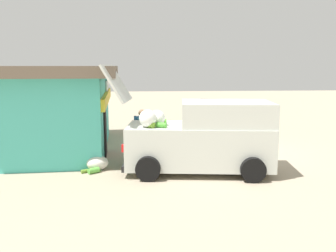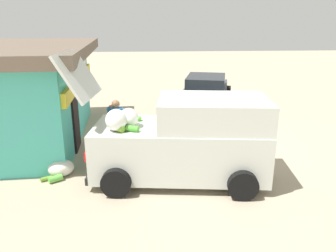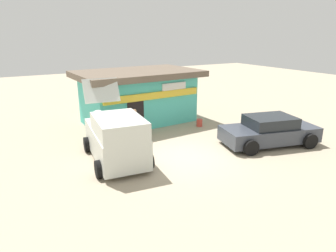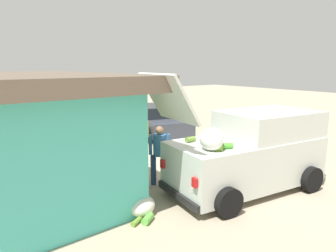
{
  "view_description": "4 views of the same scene",
  "coord_description": "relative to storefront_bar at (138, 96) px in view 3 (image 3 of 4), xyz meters",
  "views": [
    {
      "loc": [
        -12.5,
        2.66,
        2.94
      ],
      "look_at": [
        0.02,
        1.72,
        0.86
      ],
      "focal_mm": 38.94,
      "sensor_mm": 36.0,
      "label": 1
    },
    {
      "loc": [
        -9.91,
        1.84,
        3.66
      ],
      "look_at": [
        -0.78,
        1.19,
        0.72
      ],
      "focal_mm": 35.73,
      "sensor_mm": 36.0,
      "label": 2
    },
    {
      "loc": [
        -6.4,
        -9.8,
        4.94
      ],
      "look_at": [
        -0.02,
        1.38,
        0.93
      ],
      "focal_mm": 32.01,
      "sensor_mm": 36.0,
      "label": 3
    },
    {
      "loc": [
        -7.5,
        6.97,
        3.11
      ],
      "look_at": [
        0.71,
        1.05,
        1.11
      ],
      "focal_mm": 32.61,
      "sensor_mm": 36.0,
      "label": 4
    }
  ],
  "objects": [
    {
      "name": "paint_bucket",
      "position": [
        2.5,
        -2.53,
        -1.33
      ],
      "size": [
        0.32,
        0.32,
        0.4
      ],
      "primitive_type": "cylinder",
      "color": "#BF3F33",
      "rests_on": "ground_plane"
    },
    {
      "name": "storefront_bar",
      "position": [
        0.0,
        0.0,
        0.0
      ],
      "size": [
        6.94,
        4.66,
        2.94
      ],
      "color": "#4CC6B7",
      "rests_on": "ground_plane"
    },
    {
      "name": "unloaded_banana_pile",
      "position": [
        -2.79,
        -1.7,
        -1.35
      ],
      "size": [
        0.81,
        0.81,
        0.41
      ],
      "color": "silver",
      "rests_on": "ground_plane"
    },
    {
      "name": "parked_sedan",
      "position": [
        3.65,
        -6.41,
        -0.89
      ],
      "size": [
        4.65,
        2.97,
        1.34
      ],
      "color": "#383D47",
      "rests_on": "ground_plane"
    },
    {
      "name": "ground_plane",
      "position": [
        -0.45,
        -5.63,
        -1.53
      ],
      "size": [
        60.0,
        60.0,
        0.0
      ],
      "primitive_type": "plane",
      "color": "tan"
    },
    {
      "name": "customer_bending",
      "position": [
        -3.12,
        -3.24,
        -0.75
      ],
      "size": [
        0.74,
        0.75,
        1.25
      ],
      "color": "navy",
      "rests_on": "ground_plane"
    },
    {
      "name": "vendor_standing",
      "position": [
        -1.55,
        -3.0,
        -0.62
      ],
      "size": [
        0.46,
        0.51,
        1.58
      ],
      "color": "navy",
      "rests_on": "ground_plane"
    },
    {
      "name": "delivery_van",
      "position": [
        -3.12,
        -4.71,
        -0.55
      ],
      "size": [
        2.48,
        4.71,
        2.98
      ],
      "color": "silver",
      "rests_on": "ground_plane"
    }
  ]
}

